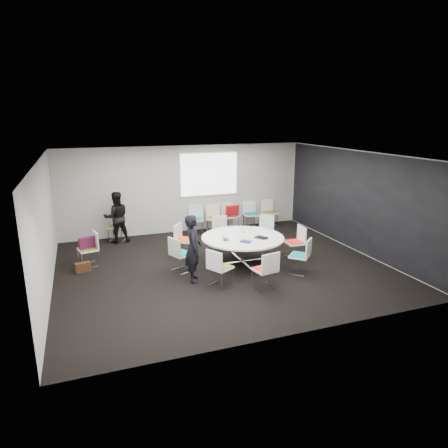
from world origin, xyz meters
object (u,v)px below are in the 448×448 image
object	(u,v)px
chair_ring_g	(265,277)
person_back	(116,217)
cup	(243,231)
brown_bag	(83,267)
chair_back_a	(196,225)
chair_back_c	(230,221)
conference_table	(243,244)
chair_ring_d	(185,246)
chair_ring_h	(300,262)
chair_back_d	(251,219)
person_main	(193,248)
chair_back_b	(213,223)
chair_ring_f	(220,275)
chair_ring_e	(181,261)
chair_ring_a	(295,249)
chair_ring_b	(264,236)
chair_person_back	(117,232)
chair_back_e	(269,218)
chair_spare_left	(89,255)
chair_ring_c	(222,238)
laptop	(227,239)
maroon_bag	(87,243)

from	to	relation	value
chair_ring_g	person_back	world-z (taller)	person_back
cup	brown_bag	world-z (taller)	cup
chair_back_a	chair_back_c	xyz separation A→B (m)	(1.19, 0.03, 0.00)
conference_table	chair_ring_d	size ratio (longest dim) A/B	2.38
chair_ring_h	chair_back_d	size ratio (longest dim) A/B	1.00
person_main	chair_back_b	bearing A→B (deg)	-12.68
chair_ring_f	chair_back_d	xyz separation A→B (m)	(2.63, 4.28, 0.00)
chair_ring_e	chair_ring_h	bearing A→B (deg)	43.87
chair_ring_a	chair_ring_b	world-z (taller)	same
chair_person_back	person_back	xyz separation A→B (m)	(-0.01, -0.16, 0.50)
chair_ring_d	chair_person_back	distance (m)	2.58
chair_ring_d	chair_back_e	world-z (taller)	same
chair_ring_h	chair_spare_left	distance (m)	5.29
chair_back_a	chair_person_back	distance (m)	2.49
chair_ring_d	chair_ring_e	distance (m)	1.14
chair_ring_d	chair_person_back	size ratio (longest dim) A/B	1.00
chair_back_c	chair_spare_left	xyz separation A→B (m)	(-4.57, -1.95, 0.00)
chair_ring_b	chair_ring_c	distance (m)	1.24
chair_ring_c	chair_back_b	world-z (taller)	same
conference_table	chair_spare_left	distance (m)	3.92
chair_back_b	laptop	xyz separation A→B (m)	(-0.70, -3.20, 0.47)
chair_ring_b	person_back	bearing A→B (deg)	24.12
person_back	cup	world-z (taller)	person_back
chair_ring_b	chair_ring_f	world-z (taller)	same
chair_ring_c	chair_back_a	world-z (taller)	same
chair_person_back	laptop	size ratio (longest dim) A/B	2.90
chair_person_back	chair_back_d	bearing A→B (deg)	-155.99
cup	chair_back_b	bearing A→B (deg)	87.54
chair_ring_g	chair_ring_h	bearing A→B (deg)	13.87
chair_person_back	person_back	distance (m)	0.53
person_back	person_main	bearing A→B (deg)	108.00
maroon_bag	cup	bearing A→B (deg)	-12.68
chair_back_e	cup	xyz separation A→B (m)	(-2.18, -2.81, 0.50)
chair_ring_e	person_back	size ratio (longest dim) A/B	0.57
person_back	chair_back_a	bearing A→B (deg)	-179.53
cup	brown_bag	size ratio (longest dim) A/B	0.25
chair_back_a	chair_ring_e	bearing A→B (deg)	82.53
chair_ring_e	chair_back_a	distance (m)	3.34
brown_bag	chair_ring_c	bearing A→B (deg)	9.79
chair_ring_d	laptop	xyz separation A→B (m)	(0.80, -1.19, 0.47)
chair_ring_b	cup	xyz separation A→B (m)	(-1.05, -0.87, 0.50)
chair_ring_e	chair_person_back	xyz separation A→B (m)	(-1.22, 3.12, 0.00)
chair_ring_h	laptop	distance (m)	1.86
chair_back_c	chair_back_e	size ratio (longest dim) A/B	1.00
chair_back_b	chair_person_back	world-z (taller)	same
chair_ring_f	chair_person_back	size ratio (longest dim) A/B	1.00
chair_ring_c	chair_ring_e	distance (m)	2.15
chair_back_b	person_main	distance (m)	4.15
chair_ring_d	person_back	world-z (taller)	person_back
person_back	brown_bag	size ratio (longest dim) A/B	4.30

